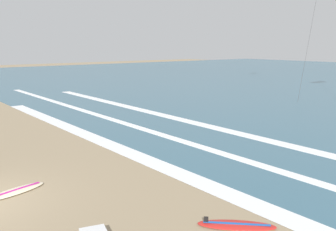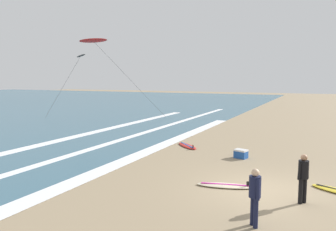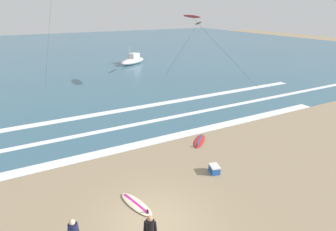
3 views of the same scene
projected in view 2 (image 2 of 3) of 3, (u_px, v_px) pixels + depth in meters
name	position (u px, v px, depth m)	size (l,w,h in m)	color
ground_plane	(264.00, 191.00, 11.84)	(160.00, 160.00, 0.00)	#937F60
wave_foam_shoreline	(108.00, 168.00, 14.80)	(36.52, 0.92, 0.01)	white
wave_foam_mid_break	(54.00, 160.00, 16.19)	(58.34, 0.57, 0.01)	white
surfer_mid_group	(303.00, 174.00, 10.55)	(0.47, 0.36, 1.60)	black
surfer_left_far	(255.00, 192.00, 8.89)	(0.47, 0.36, 1.60)	#141938
surfboard_foreground_flat	(187.00, 146.00, 19.43)	(1.91, 1.91, 0.25)	red
surfboard_right_spare	(225.00, 185.00, 12.27)	(1.07, 2.18, 0.25)	beige
kite_black_high_right	(81.00, 56.00, 35.71)	(5.04, 3.19, 6.59)	black
kite_red_mid_center	(93.00, 41.00, 29.77)	(6.48, 6.02, 7.54)	red
cooler_box	(241.00, 154.00, 16.63)	(0.60, 0.71, 0.44)	#1E4C9E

